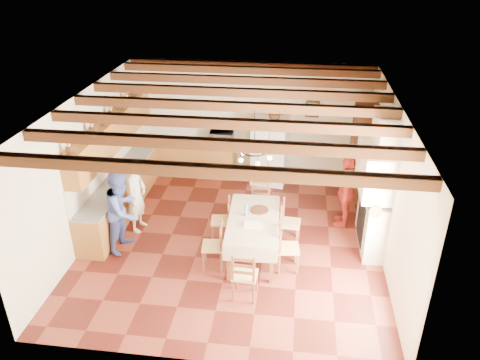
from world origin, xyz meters
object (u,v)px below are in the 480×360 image
(chair_left_far, at_px, (221,220))
(chair_end_far, at_px, (260,204))
(person_woman_blue, at_px, (123,210))
(microwave, at_px, (222,138))
(chair_right_far, at_px, (290,222))
(hutch, at_px, (361,149))
(chair_end_near, at_px, (245,274))
(dining_table, at_px, (253,222))
(refrigerator, at_px, (270,151))
(chair_left_near, at_px, (213,245))
(person_man, at_px, (136,196))
(chair_right_near, at_px, (288,247))
(person_woman_red, at_px, (346,191))

(chair_left_far, bearing_deg, chair_end_far, 128.19)
(chair_left_far, relative_size, person_woman_blue, 0.55)
(chair_left_far, distance_m, microwave, 3.08)
(chair_right_far, bearing_deg, microwave, 37.60)
(hutch, height_order, chair_end_near, hutch)
(chair_right_far, bearing_deg, dining_table, 130.11)
(refrigerator, xyz_separation_m, chair_end_far, (-0.06, -2.03, -0.37))
(chair_left_near, bearing_deg, chair_right_far, 118.76)
(chair_end_far, distance_m, microwave, 2.61)
(dining_table, xyz_separation_m, chair_end_far, (0.03, 1.18, -0.26))
(chair_end_far, height_order, person_man, person_man)
(refrigerator, distance_m, chair_right_near, 3.65)
(dining_table, distance_m, chair_end_near, 1.29)
(chair_end_near, xyz_separation_m, microwave, (-1.17, 4.68, 0.59))
(chair_left_near, xyz_separation_m, person_woman_blue, (-1.87, 0.41, 0.39))
(chair_end_far, height_order, person_woman_red, person_woman_red)
(chair_right_near, distance_m, chair_end_near, 1.14)
(chair_left_far, height_order, chair_end_far, same)
(chair_end_far, height_order, microwave, microwave)
(chair_left_near, xyz_separation_m, person_woman_red, (2.57, 1.86, 0.33))
(hutch, relative_size, chair_left_far, 2.44)
(chair_left_near, height_order, person_woman_red, person_woman_red)
(chair_end_far, relative_size, person_man, 0.59)
(chair_right_far, bearing_deg, chair_left_near, 129.27)
(chair_end_far, distance_m, person_woman_red, 1.86)
(chair_left_near, relative_size, microwave, 1.59)
(chair_left_near, height_order, chair_right_near, same)
(dining_table, height_order, person_woman_blue, person_woman_blue)
(refrigerator, relative_size, person_woman_blue, 0.98)
(chair_left_far, distance_m, chair_end_far, 1.06)
(chair_end_near, height_order, person_man, person_man)
(person_woman_blue, relative_size, person_woman_red, 1.07)
(person_man, bearing_deg, person_woman_blue, -178.28)
(chair_left_far, xyz_separation_m, chair_right_far, (1.43, 0.08, 0.00))
(chair_end_near, bearing_deg, chair_left_far, -64.32)
(chair_right_far, relative_size, chair_end_far, 1.00)
(chair_right_far, bearing_deg, refrigerator, 17.49)
(chair_left_far, height_order, person_woman_blue, person_woman_blue)
(chair_right_near, distance_m, chair_right_far, 0.88)
(chair_left_far, bearing_deg, person_woman_red, 103.14)
(refrigerator, height_order, person_woman_red, refrigerator)
(refrigerator, relative_size, hutch, 0.73)
(hutch, distance_m, person_woman_red, 1.62)
(chair_left_far, relative_size, chair_end_far, 1.00)
(chair_end_near, height_order, microwave, microwave)
(refrigerator, distance_m, chair_left_far, 2.92)
(chair_left_near, xyz_separation_m, person_man, (-1.83, 1.10, 0.34))
(dining_table, xyz_separation_m, chair_end_near, (-0.01, -1.26, -0.26))
(refrigerator, distance_m, dining_table, 3.22)
(chair_left_far, bearing_deg, dining_table, 51.77)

